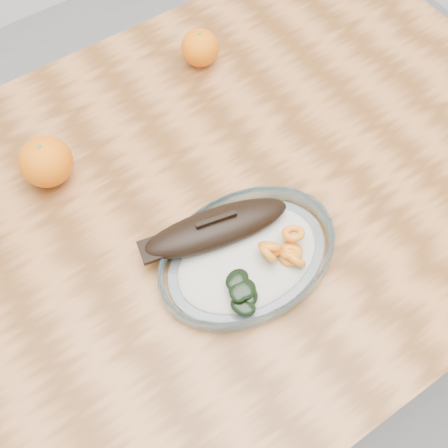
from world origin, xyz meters
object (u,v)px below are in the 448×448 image
object	(u,v)px
plated_meal	(246,254)
orange_left	(46,162)
dining_table	(210,229)
orange_right	(200,48)

from	to	relation	value
plated_meal	orange_left	bearing A→B (deg)	121.30
plated_meal	orange_left	size ratio (longest dim) A/B	6.16
dining_table	plated_meal	world-z (taller)	plated_meal
orange_left	orange_right	size ratio (longest dim) A/B	1.21
plated_meal	dining_table	bearing A→B (deg)	84.60
plated_meal	orange_right	world-z (taller)	plated_meal
dining_table	orange_left	size ratio (longest dim) A/B	14.88
plated_meal	orange_right	distance (m)	0.40
plated_meal	orange_left	distance (m)	0.34
dining_table	orange_left	world-z (taller)	orange_left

